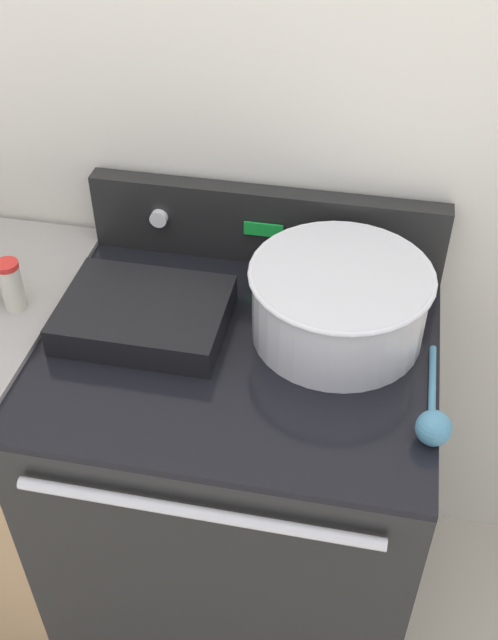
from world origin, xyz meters
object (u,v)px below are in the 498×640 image
(ladle, at_px, (433,422))
(spice_jar_red_cap, at_px, (11,285))
(casserole_dish, at_px, (144,313))
(mixing_bowl, at_px, (339,300))

(ladle, xyz_separation_m, spice_jar_red_cap, (-0.89, 0.18, 0.04))
(casserole_dish, bearing_deg, mixing_bowl, 8.34)
(ladle, height_order, spice_jar_red_cap, spice_jar_red_cap)
(casserole_dish, xyz_separation_m, spice_jar_red_cap, (-0.29, -0.00, 0.03))
(mixing_bowl, distance_m, casserole_dish, 0.41)
(casserole_dish, bearing_deg, spice_jar_red_cap, -179.27)
(mixing_bowl, distance_m, ladle, 0.32)
(casserole_dish, relative_size, spice_jar_red_cap, 2.96)
(mixing_bowl, bearing_deg, ladle, -50.37)
(casserole_dish, distance_m, spice_jar_red_cap, 0.29)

